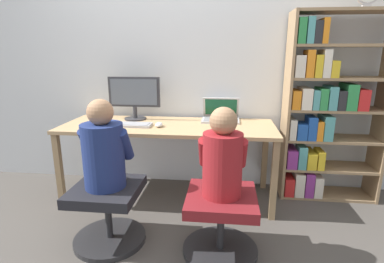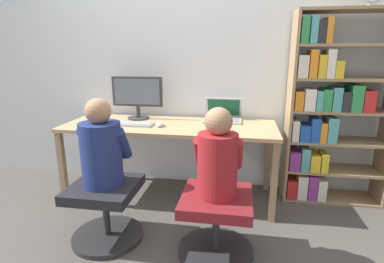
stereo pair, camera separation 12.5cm
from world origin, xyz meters
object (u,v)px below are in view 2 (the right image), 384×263
Objects in this scene: laptop at (223,116)px; person_at_monitor at (101,148)px; keyboard at (130,124)px; office_chair_left at (106,208)px; bookshelf at (326,113)px; office_chair_right at (216,220)px; desktop_monitor at (137,97)px; person_at_laptop at (218,158)px.

person_at_monitor is (-0.76, -0.95, -0.05)m from laptop.
office_chair_left is at bearing -86.61° from keyboard.
office_chair_left is (-0.76, -0.96, -0.50)m from laptop.
person_at_monitor is 0.36× the size of bookshelf.
person_at_monitor is at bearing 176.94° from office_chair_right.
bookshelf is at bearing -2.74° from laptop.
desktop_monitor is 1.72m from bookshelf.
keyboard is 0.70× the size of person_at_laptop.
laptop is at bearing 91.97° from person_at_laptop.
bookshelf is (0.87, 0.95, 0.57)m from office_chair_right.
office_chair_right is 0.44m from person_at_laptop.
desktop_monitor is 0.34m from keyboard.
office_chair_left is at bearing -128.52° from laptop.
keyboard is 1.08m from person_at_laptop.
person_at_laptop reaches higher than laptop.
person_at_monitor is at bearing -128.65° from laptop.
laptop is 0.68× the size of office_chair_right.
desktop_monitor is 1.30m from person_at_laptop.
keyboard is at bearing -171.06° from bookshelf.
desktop_monitor is at bearing 93.62° from keyboard.
keyboard is 1.72m from bookshelf.
office_chair_right is at bearing -39.38° from keyboard.
laptop is at bearing 177.26° from bookshelf.
office_chair_left is 1.00× the size of office_chair_right.
person_at_monitor reaches higher than office_chair_right.
office_chair_right is (0.03, -1.00, -0.50)m from laptop.
laptop reaches higher than office_chair_right.
laptop is 0.90m from bookshelf.
person_at_monitor is (-0.80, 0.04, 0.45)m from office_chair_right.
laptop is at bearing 2.74° from desktop_monitor.
office_chair_right is at bearing -3.06° from person_at_monitor.
laptop is at bearing 21.21° from keyboard.
bookshelf reaches higher than office_chair_left.
bookshelf reaches higher than person_at_laptop.
bookshelf is (0.90, -0.04, 0.07)m from laptop.
keyboard is at bearing 93.39° from office_chair_left.
office_chair_left is at bearing -90.00° from person_at_monitor.
person_at_laptop is (0.80, -0.03, 0.44)m from office_chair_left.
person_at_laptop is (0.80, -0.04, -0.01)m from person_at_monitor.
person_at_laptop reaches higher than keyboard.
laptop is 0.68× the size of office_chair_left.
laptop is 0.85× the size of keyboard.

